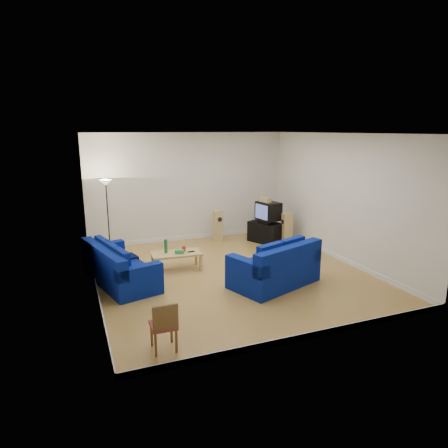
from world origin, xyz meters
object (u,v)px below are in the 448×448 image
object	(u,v)px
sofa_loveseat	(276,269)
sofa_three_seat	(118,269)
television	(268,211)
coffee_table	(176,255)
tv_stand	(266,232)

from	to	relation	value
sofa_loveseat	sofa_three_seat	bearing A→B (deg)	137.18
sofa_loveseat	television	xyz separation A→B (m)	(1.38, 3.04, 0.60)
sofa_loveseat	coffee_table	size ratio (longest dim) A/B	1.78
sofa_three_seat	coffee_table	world-z (taller)	sofa_three_seat
coffee_table	television	xyz separation A→B (m)	(3.13, 1.31, 0.59)
television	sofa_loveseat	bearing A→B (deg)	-35.64
tv_stand	television	size ratio (longest dim) A/B	1.29
television	tv_stand	bearing A→B (deg)	-155.62
coffee_table	sofa_three_seat	bearing A→B (deg)	-165.39
coffee_table	tv_stand	size ratio (longest dim) A/B	1.22
tv_stand	television	bearing A→B (deg)	10.90
sofa_three_seat	tv_stand	distance (m)	4.82
sofa_three_seat	sofa_loveseat	xyz separation A→B (m)	(3.16, -1.35, 0.04)
sofa_three_seat	coffee_table	bearing A→B (deg)	90.07
sofa_three_seat	television	size ratio (longest dim) A/B	3.14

